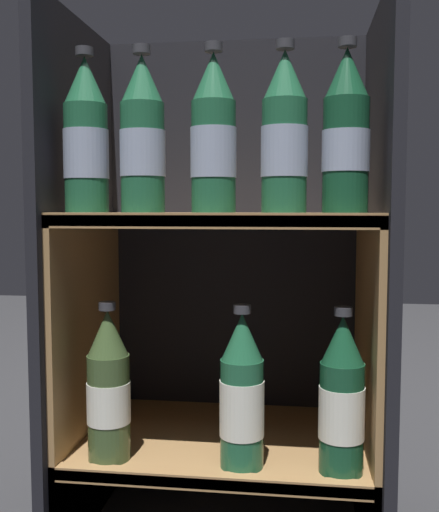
% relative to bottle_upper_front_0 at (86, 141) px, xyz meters
% --- Properties ---
extents(fridge_back_wall, '(0.58, 0.02, 0.97)m').
position_rel_bottle_upper_front_0_xyz_m(fridge_back_wall, '(0.21, 0.32, -0.25)').
color(fridge_back_wall, black).
rests_on(fridge_back_wall, ground_plane).
extents(fridge_side_left, '(0.02, 0.41, 0.97)m').
position_rel_bottle_upper_front_0_xyz_m(fridge_side_left, '(-0.07, 0.13, -0.25)').
color(fridge_side_left, black).
rests_on(fridge_side_left, ground_plane).
extents(fridge_side_right, '(0.02, 0.41, 0.97)m').
position_rel_bottle_upper_front_0_xyz_m(fridge_side_right, '(0.50, 0.13, -0.25)').
color(fridge_side_right, black).
rests_on(fridge_side_right, ground_plane).
extents(shelf_lower, '(0.54, 0.37, 0.19)m').
position_rel_bottle_upper_front_0_xyz_m(shelf_lower, '(0.21, 0.12, -0.58)').
color(shelf_lower, '#9E7547').
rests_on(shelf_lower, ground_plane).
extents(shelf_upper, '(0.54, 0.37, 0.61)m').
position_rel_bottle_upper_front_0_xyz_m(shelf_upper, '(0.21, 0.12, -0.31)').
color(shelf_upper, '#9E7547').
rests_on(shelf_upper, ground_plane).
extents(bottle_upper_front_0, '(0.07, 0.07, 0.27)m').
position_rel_bottle_upper_front_0_xyz_m(bottle_upper_front_0, '(0.00, 0.00, 0.00)').
color(bottle_upper_front_0, '#1E5638').
rests_on(bottle_upper_front_0, shelf_upper).
extents(bottle_upper_front_1, '(0.07, 0.07, 0.27)m').
position_rel_bottle_upper_front_0_xyz_m(bottle_upper_front_1, '(0.10, 0.00, 0.00)').
color(bottle_upper_front_1, '#1E5638').
rests_on(bottle_upper_front_1, shelf_upper).
extents(bottle_upper_front_2, '(0.07, 0.07, 0.27)m').
position_rel_bottle_upper_front_0_xyz_m(bottle_upper_front_2, '(0.21, 0.00, 0.00)').
color(bottle_upper_front_2, '#1E5638').
rests_on(bottle_upper_front_2, shelf_upper).
extents(bottle_upper_front_3, '(0.07, 0.07, 0.27)m').
position_rel_bottle_upper_front_0_xyz_m(bottle_upper_front_3, '(0.33, 0.00, 0.00)').
color(bottle_upper_front_3, '#1E5638').
rests_on(bottle_upper_front_3, shelf_upper).
extents(bottle_upper_front_4, '(0.07, 0.07, 0.27)m').
position_rel_bottle_upper_front_0_xyz_m(bottle_upper_front_4, '(0.43, 0.00, 0.00)').
color(bottle_upper_front_4, '#144228').
rests_on(bottle_upper_front_4, shelf_upper).
extents(bottle_lower_front_0, '(0.07, 0.07, 0.27)m').
position_rel_bottle_upper_front_0_xyz_m(bottle_lower_front_0, '(0.03, 0.00, -0.42)').
color(bottle_lower_front_0, '#384C28').
rests_on(bottle_lower_front_0, shelf_lower).
extents(bottle_lower_front_1, '(0.07, 0.07, 0.27)m').
position_rel_bottle_upper_front_0_xyz_m(bottle_lower_front_1, '(0.26, 0.00, -0.42)').
color(bottle_lower_front_1, '#1E5638').
rests_on(bottle_lower_front_1, shelf_lower).
extents(bottle_lower_front_2, '(0.07, 0.07, 0.27)m').
position_rel_bottle_upper_front_0_xyz_m(bottle_lower_front_2, '(0.43, 0.00, -0.42)').
color(bottle_lower_front_2, '#144228').
rests_on(bottle_lower_front_2, shelf_lower).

